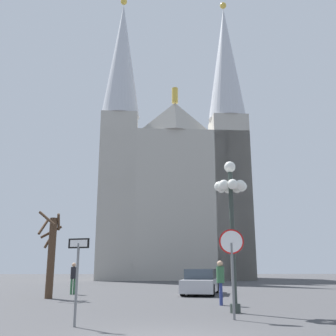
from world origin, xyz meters
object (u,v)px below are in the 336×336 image
bare_tree (51,253)px  pedestrian_standing (73,275)px  cathedral (173,184)px  street_lamp (231,201)px  stop_sign (232,255)px  parked_car_near_silver (201,282)px  pedestrian_walking (220,278)px  one_way_arrow_sign (77,269)px

bare_tree → pedestrian_standing: (0.62, 2.59, -1.13)m
cathedral → street_lamp: 31.81m
stop_sign → parked_car_near_silver: stop_sign is taller
pedestrian_walking → pedestrian_standing: pedestrian_walking is taller
cathedral → pedestrian_walking: (0.99, -28.45, -9.67)m
pedestrian_walking → pedestrian_standing: (-7.28, 5.94, -0.05)m
bare_tree → pedestrian_walking: bearing=-23.0°
stop_sign → pedestrian_standing: (-7.01, 10.21, -0.85)m
stop_sign → one_way_arrow_sign: bearing=-164.2°
one_way_arrow_sign → pedestrian_standing: 11.76m
cathedral → stop_sign: size_ratio=12.60×
street_lamp → pedestrian_standing: size_ratio=3.15×
pedestrian_walking → pedestrian_standing: bearing=140.8°
stop_sign → street_lamp: size_ratio=0.50×
pedestrian_standing → stop_sign: bearing=-55.5°
street_lamp → pedestrian_walking: (-0.09, 2.58, -2.77)m
parked_car_near_silver → pedestrian_walking: (0.21, -6.02, 0.43)m
cathedral → parked_car_near_silver: (0.78, -22.43, -10.10)m
stop_sign → pedestrian_standing: bearing=124.5°
one_way_arrow_sign → bare_tree: (-3.16, 8.89, 0.67)m
cathedral → parked_car_near_silver: 24.61m
street_lamp → pedestrian_standing: 11.61m
cathedral → street_lamp: bearing=-88.0°
parked_car_near_silver → one_way_arrow_sign: bearing=-111.4°
bare_tree → cathedral: bearing=74.6°
parked_car_near_silver → stop_sign: bearing=-90.3°
street_lamp → pedestrian_walking: bearing=91.9°
one_way_arrow_sign → bare_tree: bearing=109.6°
bare_tree → one_way_arrow_sign: bearing=-70.4°
one_way_arrow_sign → pedestrian_standing: one_way_arrow_sign is taller
cathedral → street_lamp: cathedral is taller
bare_tree → parked_car_near_silver: bearing=19.1°
cathedral → pedestrian_standing: (-6.29, -22.51, -9.71)m
pedestrian_walking → bare_tree: bearing=157.0°
cathedral → pedestrian_walking: cathedral is taller
cathedral → one_way_arrow_sign: bearing=-96.3°
street_lamp → stop_sign: bearing=-101.8°
one_way_arrow_sign → street_lamp: street_lamp is taller
cathedral → street_lamp: (1.07, -31.03, -6.90)m
one_way_arrow_sign → pedestrian_walking: 7.30m
parked_car_near_silver → cathedral: bearing=92.0°
parked_car_near_silver → pedestrian_walking: size_ratio=2.59×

